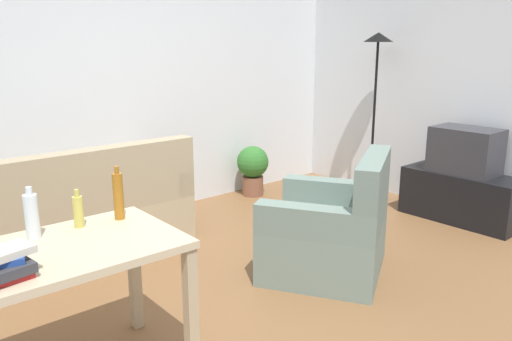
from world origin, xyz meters
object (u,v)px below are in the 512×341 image
object	(u,v)px
armchair	(332,231)
book_stack	(3,265)
potted_plant	(253,167)
bottle_squat	(78,211)
couch	(82,217)
bottle_clear	(32,216)
desk	(54,271)
tv	(466,151)
torchiere_lamp	(376,70)
bottle_amber	(118,196)
tv_stand	(461,197)

from	to	relation	value
armchair	book_stack	bearing A→B (deg)	-24.64
potted_plant	bottle_squat	bearing A→B (deg)	-147.51
couch	bottle_clear	size ratio (longest dim) A/B	6.65
desk	book_stack	distance (m)	0.35
potted_plant	bottle_squat	world-z (taller)	bottle_squat
couch	tv	bearing A→B (deg)	151.65
bottle_clear	bottle_squat	distance (m)	0.24
couch	torchiere_lamp	size ratio (longest dim) A/B	0.97
potted_plant	book_stack	distance (m)	3.86
desk	bottle_squat	world-z (taller)	bottle_squat
bottle_clear	bottle_amber	xyz separation A→B (m)	(0.45, -0.02, 0.02)
torchiere_lamp	bottle_clear	distance (m)	4.03
desk	bottle_clear	world-z (taller)	bottle_clear
bottle_clear	bottle_squat	size ratio (longest dim) A/B	1.30
torchiere_lamp	desk	size ratio (longest dim) A/B	1.49
couch	tv	xyz separation A→B (m)	(3.11, -1.68, 0.39)
desk	couch	bearing A→B (deg)	65.20
bottle_clear	potted_plant	bearing A→B (deg)	30.50
desk	potted_plant	size ratio (longest dim) A/B	2.13
couch	armchair	distance (m)	2.05
bottle_squat	bottle_clear	bearing A→B (deg)	-177.59
potted_plant	bottle_clear	distance (m)	3.46
bottle_squat	torchiere_lamp	bearing A→B (deg)	12.34
tv	bottle_squat	size ratio (longest dim) A/B	2.93
tv	book_stack	bearing A→B (deg)	91.74
bottle_clear	bottle_squat	xyz separation A→B (m)	(0.24, 0.01, -0.03)
tv	bottle_squat	xyz separation A→B (m)	(-3.68, 0.27, 0.15)
bottle_clear	book_stack	xyz separation A→B (m)	(-0.24, -0.38, -0.06)
tv_stand	desk	bearing A→B (deg)	89.24
bottle_clear	bottle_squat	bearing A→B (deg)	2.41
tv_stand	book_stack	size ratio (longest dim) A/B	4.44
tv	bottle_squat	world-z (taller)	bottle_squat
book_stack	potted_plant	bearing A→B (deg)	33.58
bottle_amber	couch	bearing A→B (deg)	76.29
bottle_clear	book_stack	world-z (taller)	bottle_clear
couch	bottle_squat	bearing A→B (deg)	68.08
couch	bottle_clear	distance (m)	1.73
tv_stand	torchiere_lamp	world-z (taller)	torchiere_lamp
tv	torchiere_lamp	distance (m)	1.29
tv_stand	bottle_squat	xyz separation A→B (m)	(-3.68, 0.27, 0.61)
tv_stand	bottle_squat	world-z (taller)	bottle_squat
tv	bottle_amber	world-z (taller)	bottle_amber
bottle_amber	desk	bearing A→B (deg)	-157.03
tv_stand	bottle_amber	distance (m)	3.53
bottle_squat	bottle_amber	world-z (taller)	bottle_amber
bottle_clear	bottle_amber	bearing A→B (deg)	-2.07
bottle_clear	bottle_squat	world-z (taller)	bottle_clear
tv_stand	bottle_squat	bearing A→B (deg)	85.86
desk	armchair	bearing A→B (deg)	2.00
potted_plant	bottle_clear	xyz separation A→B (m)	(-2.95, -1.74, 0.55)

